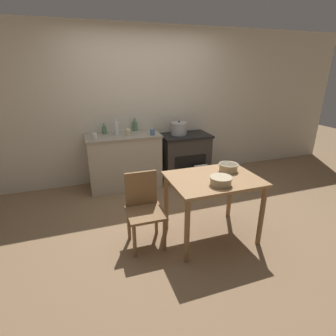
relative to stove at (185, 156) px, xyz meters
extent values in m
plane|color=#896B4C|center=(-0.63, -1.28, -0.40)|extent=(14.00, 14.00, 0.00)
cube|color=beige|center=(-0.63, 0.30, 0.87)|extent=(8.00, 0.07, 2.55)
cube|color=#B2A893|center=(-1.10, -0.02, 0.03)|extent=(1.15, 0.57, 0.86)
cube|color=gray|center=(-1.10, -0.02, 0.47)|extent=(1.18, 0.60, 0.03)
cube|color=#38332D|center=(0.00, 0.00, -0.02)|extent=(0.82, 0.53, 0.76)
cube|color=black|center=(0.00, 0.00, 0.38)|extent=(0.86, 0.57, 0.04)
cube|color=black|center=(0.00, -0.27, -0.07)|extent=(0.57, 0.01, 0.32)
cube|color=#997047|center=(-0.41, -1.79, 0.34)|extent=(0.99, 0.74, 0.03)
cylinder|color=olive|center=(-0.85, -2.11, -0.04)|extent=(0.06, 0.06, 0.72)
cylinder|color=olive|center=(0.04, -2.11, -0.04)|extent=(0.06, 0.06, 0.72)
cylinder|color=olive|center=(-0.85, -1.46, -0.04)|extent=(0.06, 0.06, 0.72)
cylinder|color=olive|center=(0.04, -1.46, -0.04)|extent=(0.06, 0.06, 0.72)
cube|color=olive|center=(-1.17, -1.70, 0.00)|extent=(0.41, 0.41, 0.03)
cube|color=olive|center=(-1.17, -1.51, 0.22)|extent=(0.36, 0.04, 0.40)
cylinder|color=olive|center=(-1.34, -1.86, -0.21)|extent=(0.04, 0.04, 0.39)
cylinder|color=olive|center=(-1.01, -1.87, -0.21)|extent=(0.04, 0.04, 0.39)
cylinder|color=olive|center=(-1.33, -1.53, -0.21)|extent=(0.04, 0.04, 0.39)
cylinder|color=olive|center=(-1.00, -1.54, -0.21)|extent=(0.04, 0.04, 0.39)
cube|color=beige|center=(0.17, -0.40, -0.24)|extent=(0.25, 0.17, 0.33)
cylinder|color=#A8A8AD|center=(-0.11, 0.02, 0.50)|extent=(0.27, 0.27, 0.19)
cylinder|color=#A8A8AD|center=(-0.11, 0.02, 0.60)|extent=(0.29, 0.29, 0.02)
sphere|color=black|center=(-0.11, 0.02, 0.63)|extent=(0.02, 0.02, 0.02)
cylinder|color=tan|center=(-0.15, -1.66, 0.40)|extent=(0.21, 0.21, 0.09)
cylinder|color=tan|center=(-0.15, -1.66, 0.43)|extent=(0.23, 0.23, 0.01)
cylinder|color=tan|center=(-0.43, -1.97, 0.40)|extent=(0.22, 0.22, 0.09)
cylinder|color=tan|center=(-0.43, -1.97, 0.44)|extent=(0.24, 0.24, 0.01)
cylinder|color=#517F5B|center=(-1.36, 0.13, 0.55)|extent=(0.07, 0.07, 0.12)
cylinder|color=#517F5B|center=(-1.36, 0.13, 0.63)|extent=(0.03, 0.03, 0.05)
cylinder|color=#517F5B|center=(-0.84, 0.20, 0.56)|extent=(0.08, 0.08, 0.15)
cylinder|color=#517F5B|center=(-0.84, 0.20, 0.66)|extent=(0.03, 0.03, 0.06)
cylinder|color=silver|center=(-1.18, 0.02, 0.58)|extent=(0.08, 0.08, 0.19)
cylinder|color=silver|center=(-1.18, 0.02, 0.72)|extent=(0.03, 0.03, 0.07)
cylinder|color=beige|center=(-1.02, -0.11, 0.54)|extent=(0.09, 0.09, 0.10)
cylinder|color=silver|center=(-1.53, -0.16, 0.53)|extent=(0.07, 0.07, 0.09)
cylinder|color=#4C6B99|center=(-0.65, -0.21, 0.54)|extent=(0.07, 0.07, 0.10)
camera|label=1|loc=(-1.76, -4.13, 1.49)|focal=28.00mm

